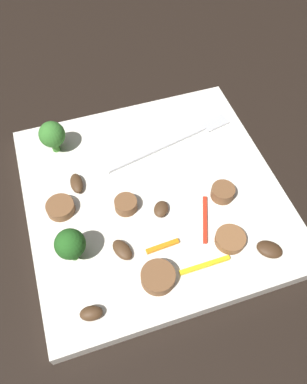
# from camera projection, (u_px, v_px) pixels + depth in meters

# --- Properties ---
(ground_plane) EXTENTS (1.40, 1.40, 0.00)m
(ground_plane) POSITION_uv_depth(u_px,v_px,m) (154.00, 200.00, 0.47)
(ground_plane) COLOR black
(plate) EXTENTS (0.30, 0.30, 0.02)m
(plate) POSITION_uv_depth(u_px,v_px,m) (154.00, 196.00, 0.46)
(plate) COLOR white
(plate) RESTS_ON ground_plane
(fork) EXTENTS (0.18, 0.05, 0.00)m
(fork) POSITION_uv_depth(u_px,v_px,m) (179.00, 139.00, 0.50)
(fork) COLOR silver
(fork) RESTS_ON plate
(broccoli_floret_0) EXTENTS (0.03, 0.03, 0.05)m
(broccoli_floret_0) POSITION_uv_depth(u_px,v_px,m) (70.00, 245.00, 0.39)
(broccoli_floret_0) COLOR #296420
(broccoli_floret_0) RESTS_ON plate
(broccoli_floret_1) EXTENTS (0.03, 0.03, 0.04)m
(broccoli_floret_1) POSITION_uv_depth(u_px,v_px,m) (52.00, 135.00, 0.47)
(broccoli_floret_1) COLOR #408630
(broccoli_floret_1) RESTS_ON plate
(sausage_slice_0) EXTENTS (0.05, 0.05, 0.01)m
(sausage_slice_0) POSITION_uv_depth(u_px,v_px,m) (158.00, 277.00, 0.39)
(sausage_slice_0) COLOR brown
(sausage_slice_0) RESTS_ON plate
(sausage_slice_1) EXTENTS (0.04, 0.04, 0.01)m
(sausage_slice_1) POSITION_uv_depth(u_px,v_px,m) (230.00, 239.00, 0.41)
(sausage_slice_1) COLOR brown
(sausage_slice_1) RESTS_ON plate
(sausage_slice_2) EXTENTS (0.04, 0.04, 0.01)m
(sausage_slice_2) POSITION_uv_depth(u_px,v_px,m) (223.00, 192.00, 0.45)
(sausage_slice_2) COLOR brown
(sausage_slice_2) RESTS_ON plate
(sausage_slice_3) EXTENTS (0.04, 0.04, 0.01)m
(sausage_slice_3) POSITION_uv_depth(u_px,v_px,m) (60.00, 208.00, 0.44)
(sausage_slice_3) COLOR brown
(sausage_slice_3) RESTS_ON plate
(sausage_slice_4) EXTENTS (0.04, 0.04, 0.01)m
(sausage_slice_4) POSITION_uv_depth(u_px,v_px,m) (126.00, 205.00, 0.44)
(sausage_slice_4) COLOR brown
(sausage_slice_4) RESTS_ON plate
(mushroom_0) EXTENTS (0.02, 0.03, 0.01)m
(mushroom_0) POSITION_uv_depth(u_px,v_px,m) (77.00, 183.00, 0.46)
(mushroom_0) COLOR #4C331E
(mushroom_0) RESTS_ON plate
(mushroom_1) EXTENTS (0.03, 0.03, 0.01)m
(mushroom_1) POSITION_uv_depth(u_px,v_px,m) (269.00, 249.00, 0.41)
(mushroom_1) COLOR #422B19
(mushroom_1) RESTS_ON plate
(mushroom_2) EXTENTS (0.03, 0.03, 0.01)m
(mushroom_2) POSITION_uv_depth(u_px,v_px,m) (164.00, 208.00, 0.44)
(mushroom_2) COLOR #4C331E
(mushroom_2) RESTS_ON plate
(mushroom_3) EXTENTS (0.03, 0.02, 0.01)m
(mushroom_3) POSITION_uv_depth(u_px,v_px,m) (91.00, 313.00, 0.37)
(mushroom_3) COLOR #4C331E
(mushroom_3) RESTS_ON plate
(mushroom_4) EXTENTS (0.02, 0.03, 0.01)m
(mushroom_4) POSITION_uv_depth(u_px,v_px,m) (122.00, 250.00, 0.41)
(mushroom_4) COLOR #4C331E
(mushroom_4) RESTS_ON plate
(pepper_strip_0) EXTENTS (0.06, 0.01, 0.00)m
(pepper_strip_0) POSITION_uv_depth(u_px,v_px,m) (205.00, 265.00, 0.40)
(pepper_strip_0) COLOR yellow
(pepper_strip_0) RESTS_ON plate
(pepper_strip_1) EXTENTS (0.03, 0.06, 0.00)m
(pepper_strip_1) POSITION_uv_depth(u_px,v_px,m) (205.00, 219.00, 0.43)
(pepper_strip_1) COLOR red
(pepper_strip_1) RESTS_ON plate
(pepper_strip_2) EXTENTS (0.04, 0.01, 0.00)m
(pepper_strip_2) POSITION_uv_depth(u_px,v_px,m) (163.00, 246.00, 0.41)
(pepper_strip_2) COLOR orange
(pepper_strip_2) RESTS_ON plate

